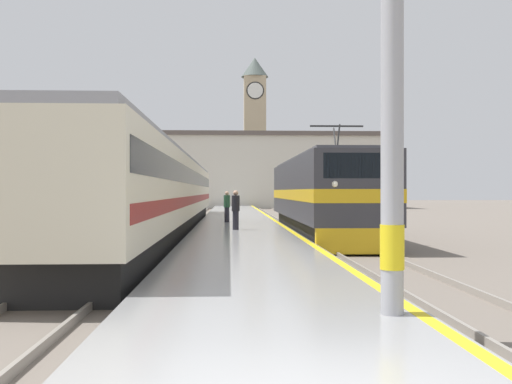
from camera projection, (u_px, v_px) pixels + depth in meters
ground_plane at (239, 227)px, 34.29m from camera, size 200.00×200.00×0.00m
platform at (241, 229)px, 29.29m from camera, size 4.30×140.00×0.41m
rail_track_near at (312, 232)px, 29.45m from camera, size 2.84×140.00×0.16m
rail_track_far at (166, 233)px, 29.13m from camera, size 2.83×140.00×0.16m
locomotive_train at (320, 196)px, 26.74m from camera, size 2.92×16.57×4.55m
passenger_train at (165, 193)px, 28.77m from camera, size 2.92×38.79×3.64m
catenary_mast at (396, 48)px, 7.99m from camera, size 2.20×0.32×7.30m
person_on_platform at (236, 209)px, 25.47m from camera, size 0.34×0.34×1.68m
second_waiting_passenger at (227, 206)px, 31.96m from camera, size 0.34×0.34×1.64m
clock_tower at (255, 127)px, 83.83m from camera, size 3.79×3.79×20.78m
station_building at (259, 171)px, 72.40m from camera, size 28.39×8.77×8.95m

